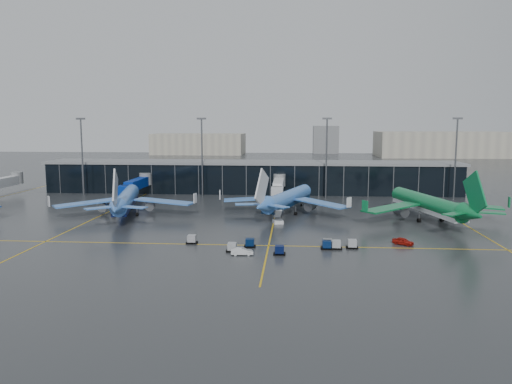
# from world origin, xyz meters

# --- Properties ---
(ground) EXTENTS (600.00, 600.00, 0.00)m
(ground) POSITION_xyz_m (0.00, 0.00, 0.00)
(ground) COLOR #282B2D
(ground) RESTS_ON ground
(terminal_pier) EXTENTS (142.00, 17.00, 10.70)m
(terminal_pier) POSITION_xyz_m (0.00, 62.00, 5.42)
(terminal_pier) COLOR black
(terminal_pier) RESTS_ON ground
(jet_bridges) EXTENTS (94.00, 27.50, 7.20)m
(jet_bridges) POSITION_xyz_m (-35.00, 42.99, 4.55)
(jet_bridges) COLOR #595B60
(jet_bridges) RESTS_ON ground
(flood_masts) EXTENTS (203.00, 0.50, 25.50)m
(flood_masts) POSITION_xyz_m (5.00, 50.00, 13.81)
(flood_masts) COLOR #595B60
(flood_masts) RESTS_ON ground
(distant_hangars) EXTENTS (260.00, 71.00, 22.00)m
(distant_hangars) POSITION_xyz_m (49.94, 270.08, 8.79)
(distant_hangars) COLOR #B2AD99
(distant_hangars) RESTS_ON ground
(taxi_lines) EXTENTS (220.00, 120.00, 0.02)m
(taxi_lines) POSITION_xyz_m (10.00, 10.61, 0.01)
(taxi_lines) COLOR gold
(taxi_lines) RESTS_ON ground
(airliner_arkefly) EXTENTS (45.38, 49.29, 12.98)m
(airliner_arkefly) POSITION_xyz_m (-28.64, 15.21, 6.49)
(airliner_arkefly) COLOR #417CD7
(airliner_arkefly) RESTS_ON ground
(airliner_klm_near) EXTENTS (47.35, 50.59, 12.72)m
(airliner_klm_near) POSITION_xyz_m (13.24, 20.95, 6.36)
(airliner_klm_near) COLOR #417CD5
(airliner_klm_near) RESTS_ON ground
(airliner_aer_lingus) EXTENTS (46.87, 50.77, 13.27)m
(airliner_aer_lingus) POSITION_xyz_m (47.34, 13.74, 6.63)
(airliner_aer_lingus) COLOR #0C6C37
(airliner_aer_lingus) RESTS_ON ground
(baggage_carts) EXTENTS (33.41, 8.82, 1.70)m
(baggage_carts) POSITION_xyz_m (13.54, -17.32, 0.76)
(baggage_carts) COLOR black
(baggage_carts) RESTS_ON ground
(mobile_airstair) EXTENTS (2.88, 3.62, 3.45)m
(mobile_airstair) POSITION_xyz_m (11.04, 7.33, 0.77)
(mobile_airstair) COLOR white
(mobile_airstair) RESTS_ON ground
(service_van_red) EXTENTS (4.30, 3.84, 1.41)m
(service_van_red) POSITION_xyz_m (36.23, -12.29, 0.71)
(service_van_red) COLOR #A4150C
(service_van_red) RESTS_ON ground
(service_van_white) EXTENTS (4.19, 1.86, 1.34)m
(service_van_white) POSITION_xyz_m (5.57, -22.34, 0.67)
(service_van_white) COLOR silver
(service_van_white) RESTS_ON ground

